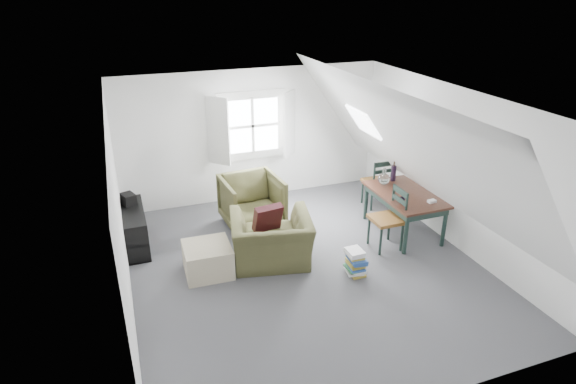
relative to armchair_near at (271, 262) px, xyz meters
name	(u,v)px	position (x,y,z in m)	size (l,w,h in m)	color
floor	(306,267)	(0.44, -0.30, 0.00)	(5.50, 5.50, 0.00)	#4D4D52
ceiling	(308,102)	(0.44, -0.30, 2.50)	(5.50, 5.50, 0.00)	white
wall_back	(252,136)	(0.44, 2.45, 1.25)	(5.00, 5.00, 0.00)	white
wall_front	(421,305)	(0.44, -3.05, 1.25)	(5.00, 5.00, 0.00)	white
wall_left	(120,218)	(-2.06, -0.30, 1.25)	(5.50, 5.50, 0.00)	white
wall_right	(455,169)	(2.94, -0.30, 1.25)	(5.50, 5.50, 0.00)	white
slope_left	(193,169)	(-1.11, -0.30, 1.78)	(5.50, 5.50, 0.00)	white
slope_right	(406,143)	(1.99, -0.30, 1.78)	(5.50, 5.50, 0.00)	white
dormer_window	(253,126)	(0.44, 2.37, 1.45)	(1.71, 0.35, 1.30)	white
skylight	(363,122)	(1.99, 1.00, 1.75)	(0.55, 0.75, 0.04)	white
armchair_near	(271,262)	(0.00, 0.00, 0.00)	(1.17, 1.03, 0.76)	#424223
armchair_far	(253,225)	(0.07, 1.28, 0.00)	(0.96, 0.99, 0.90)	#424223
throw_pillow	(268,218)	(0.00, 0.15, 0.68)	(0.43, 0.12, 0.43)	#380F14
ottoman	(208,259)	(-0.96, 0.05, 0.22)	(0.67, 0.67, 0.44)	#B2A68B
dining_table	(405,198)	(2.39, 0.16, 0.62)	(0.86, 1.43, 0.72)	#32170F
demijohn	(384,178)	(2.24, 0.61, 0.83)	(0.20, 0.20, 0.28)	silver
vase_twigs	(394,172)	(2.49, 0.71, 0.87)	(0.09, 0.10, 0.68)	black
cup	(402,203)	(2.14, -0.14, 0.72)	(0.10, 0.10, 0.09)	black
paper_box	(432,201)	(2.59, -0.29, 0.74)	(0.13, 0.08, 0.04)	white
dining_chair_far	(377,182)	(2.49, 1.21, 0.50)	(0.45, 0.45, 0.95)	brown
dining_chair_near	(389,218)	(1.89, -0.19, 0.52)	(0.47, 0.47, 1.00)	brown
media_shelf	(133,231)	(-1.92, 1.20, 0.28)	(0.41, 1.22, 0.63)	black
electronics_box	(129,200)	(-1.92, 1.49, 0.71)	(0.18, 0.25, 0.20)	black
magazine_stack	(355,262)	(1.05, -0.73, 0.20)	(0.29, 0.35, 0.39)	#B29933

